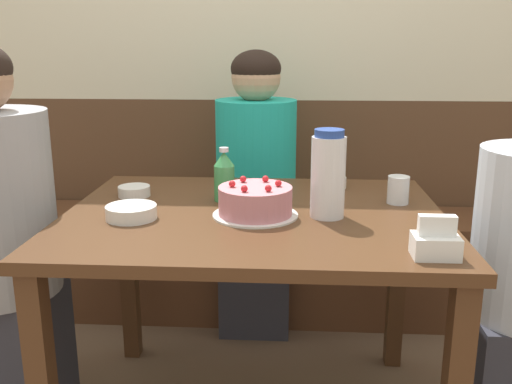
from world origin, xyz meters
name	(u,v)px	position (x,y,z in m)	size (l,w,h in m)	color
back_wall	(269,41)	(0.00, 1.05, 1.25)	(4.80, 0.04, 2.50)	brown
bench_seat	(266,264)	(0.00, 0.83, 0.24)	(2.73, 0.38, 0.48)	#56331E
dining_table	(254,242)	(0.00, 0.00, 0.64)	(1.15, 0.90, 0.74)	#4C2D19
birthday_cake	(255,202)	(0.01, -0.04, 0.79)	(0.26, 0.26, 0.11)	white
water_pitcher	(328,175)	(0.22, -0.03, 0.87)	(0.10, 0.10, 0.26)	white
soju_bottle	(224,176)	(-0.11, 0.12, 0.82)	(0.07, 0.07, 0.18)	#388E4C
napkin_holder	(436,242)	(0.46, -0.35, 0.78)	(0.11, 0.08, 0.11)	white
bowl_soup_white	(134,191)	(-0.42, 0.16, 0.76)	(0.11, 0.11, 0.03)	white
bowl_rice_small	(131,212)	(-0.36, -0.09, 0.76)	(0.15, 0.15, 0.04)	white
bowl_side_dish	(331,182)	(0.25, 0.32, 0.76)	(0.11, 0.11, 0.04)	white
glass_water_tall	(398,190)	(0.45, 0.13, 0.79)	(0.07, 0.07, 0.09)	silver
person_pale_blue_shirt	(256,197)	(-0.04, 0.71, 0.59)	(0.34, 0.34, 1.22)	#33333D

